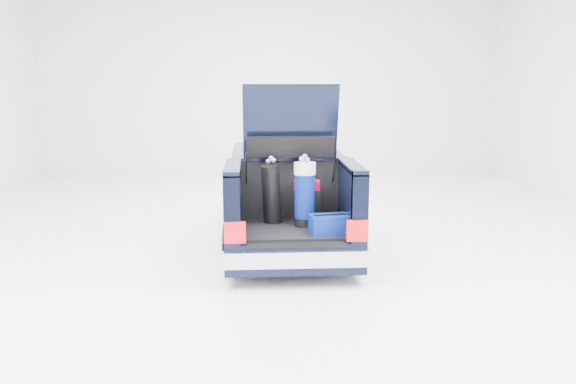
{
  "coord_description": "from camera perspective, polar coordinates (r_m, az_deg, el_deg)",
  "views": [
    {
      "loc": [
        -0.54,
        -9.24,
        2.56
      ],
      "look_at": [
        0.0,
        -0.5,
        0.89
      ],
      "focal_mm": 38.0,
      "sensor_mm": 36.0,
      "label": 1
    }
  ],
  "objects": [
    {
      "name": "car",
      "position": [
        9.55,
        -0.22,
        -0.59
      ],
      "size": [
        1.87,
        4.65,
        2.47
      ],
      "color": "black",
      "rests_on": "ground"
    },
    {
      "name": "black_golf_bag",
      "position": [
        8.17,
        -1.57,
        -0.15
      ],
      "size": [
        0.37,
        0.43,
        0.91
      ],
      "rotation": [
        0.0,
        0.0,
        -0.41
      ],
      "color": "black",
      "rests_on": "car"
    },
    {
      "name": "ground",
      "position": [
        9.6,
        -0.18,
        -4.65
      ],
      "size": [
        14.0,
        14.0,
        0.0
      ],
      "primitive_type": "plane",
      "color": "white",
      "rests_on": "ground"
    },
    {
      "name": "blue_duffel",
      "position": [
        7.73,
        3.91,
        -3.01
      ],
      "size": [
        0.52,
        0.38,
        0.26
      ],
      "rotation": [
        0.0,
        0.0,
        0.13
      ],
      "color": "navy",
      "rests_on": "car"
    },
    {
      "name": "blue_golf_bag",
      "position": [
        8.03,
        1.57,
        -0.15
      ],
      "size": [
        0.31,
        0.31,
        0.96
      ],
      "rotation": [
        0.0,
        0.0,
        0.08
      ],
      "color": "black",
      "rests_on": "car"
    },
    {
      "name": "red_suitcase",
      "position": [
        8.36,
        1.77,
        -0.82
      ],
      "size": [
        0.37,
        0.26,
        0.59
      ],
      "rotation": [
        0.0,
        0.0,
        -0.09
      ],
      "color": "maroon",
      "rests_on": "car"
    }
  ]
}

